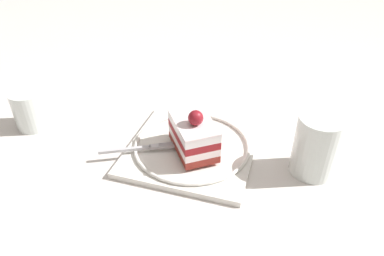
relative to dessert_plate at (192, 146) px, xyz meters
name	(u,v)px	position (x,y,z in m)	size (l,w,h in m)	color
ground_plane	(178,150)	(0.00, -0.02, -0.01)	(2.40, 2.40, 0.00)	silver
dessert_plate	(192,146)	(0.00, 0.00, 0.00)	(0.25, 0.25, 0.02)	white
cake_slice	(194,135)	(0.02, 0.00, 0.04)	(0.11, 0.09, 0.08)	maroon
fork	(140,148)	(0.03, -0.08, 0.01)	(0.04, 0.13, 0.00)	silver
drink_glass_near	(31,111)	(-0.05, -0.31, 0.03)	(0.06, 0.06, 0.07)	white
drink_glass_far	(316,148)	(0.03, 0.20, 0.04)	(0.07, 0.07, 0.10)	white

